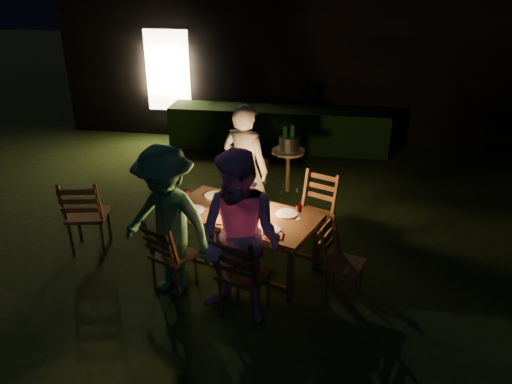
% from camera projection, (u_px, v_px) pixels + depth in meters
% --- Properties ---
extents(garden_envelope, '(40.00, 40.00, 3.20)m').
position_uv_depth(garden_envelope, '(313.00, 47.00, 11.26)').
color(garden_envelope, black).
rests_on(garden_envelope, ground).
extents(dining_table, '(1.90, 1.38, 0.71)m').
position_uv_depth(dining_table, '(243.00, 218.00, 5.79)').
color(dining_table, '#51301B').
rests_on(dining_table, ground).
extents(chair_near_left, '(0.56, 0.57, 0.92)m').
position_uv_depth(chair_near_left, '(174.00, 266.00, 5.53)').
color(chair_near_left, '#51301B').
rests_on(chair_near_left, ground).
extents(chair_near_right, '(0.59, 0.62, 1.03)m').
position_uv_depth(chair_near_right, '(244.00, 288.00, 5.12)').
color(chair_near_right, '#51301B').
rests_on(chair_near_right, ground).
extents(chair_far_left, '(0.61, 0.63, 1.03)m').
position_uv_depth(chair_far_left, '(244.00, 209.00, 6.73)').
color(chair_far_left, '#51301B').
rests_on(chair_far_left, ground).
extents(chair_far_right, '(0.61, 0.63, 1.02)m').
position_uv_depth(chair_far_right, '(312.00, 227.00, 6.30)').
color(chair_far_right, '#51301B').
rests_on(chair_far_right, ground).
extents(chair_end, '(0.53, 0.51, 0.89)m').
position_uv_depth(chair_end, '(342.00, 275.00, 5.40)').
color(chair_end, '#51301B').
rests_on(chair_end, ground).
extents(chair_spare, '(0.57, 0.59, 1.06)m').
position_uv_depth(chair_spare, '(89.00, 227.00, 6.27)').
color(chair_spare, '#51301B').
rests_on(chair_spare, ground).
extents(person_house_side, '(0.74, 0.61, 1.75)m').
position_uv_depth(person_house_side, '(245.00, 169.00, 6.54)').
color(person_house_side, beige).
rests_on(person_house_side, ground).
extents(person_opp_right, '(1.06, 0.94, 1.81)m').
position_uv_depth(person_opp_right, '(240.00, 240.00, 4.83)').
color(person_opp_right, '#D894CE').
rests_on(person_opp_right, ground).
extents(person_opp_left, '(1.25, 0.97, 1.71)m').
position_uv_depth(person_opp_left, '(167.00, 223.00, 5.25)').
color(person_opp_left, '#39734A').
rests_on(person_opp_left, ground).
extents(lantern, '(0.16, 0.16, 0.35)m').
position_uv_depth(lantern, '(249.00, 200.00, 5.71)').
color(lantern, white).
rests_on(lantern, dining_table).
extents(plate_far_left, '(0.25, 0.25, 0.01)m').
position_uv_depth(plate_far_left, '(214.00, 195.00, 6.17)').
color(plate_far_left, white).
rests_on(plate_far_left, dining_table).
extents(plate_near_left, '(0.25, 0.25, 0.01)m').
position_uv_depth(plate_near_left, '(193.00, 210.00, 5.82)').
color(plate_near_left, white).
rests_on(plate_near_left, dining_table).
extents(plate_far_right, '(0.25, 0.25, 0.01)m').
position_uv_depth(plate_far_right, '(287.00, 214.00, 5.73)').
color(plate_far_right, white).
rests_on(plate_far_right, dining_table).
extents(plate_near_right, '(0.25, 0.25, 0.01)m').
position_uv_depth(plate_near_right, '(269.00, 230.00, 5.38)').
color(plate_near_right, white).
rests_on(plate_near_right, dining_table).
extents(wineglass_a, '(0.06, 0.06, 0.18)m').
position_uv_depth(wineglass_a, '(234.00, 192.00, 6.07)').
color(wineglass_a, '#59070F').
rests_on(wineglass_a, dining_table).
extents(wineglass_b, '(0.06, 0.06, 0.18)m').
position_uv_depth(wineglass_b, '(186.00, 197.00, 5.94)').
color(wineglass_b, '#59070F').
rests_on(wineglass_b, dining_table).
extents(wineglass_c, '(0.06, 0.06, 0.18)m').
position_uv_depth(wineglass_c, '(254.00, 222.00, 5.37)').
color(wineglass_c, '#59070F').
rests_on(wineglass_c, dining_table).
extents(wineglass_d, '(0.06, 0.06, 0.18)m').
position_uv_depth(wineglass_d, '(299.00, 212.00, 5.59)').
color(wineglass_d, '#59070F').
rests_on(wineglass_d, dining_table).
extents(wineglass_e, '(0.06, 0.06, 0.18)m').
position_uv_depth(wineglass_e, '(222.00, 215.00, 5.53)').
color(wineglass_e, silver).
rests_on(wineglass_e, dining_table).
extents(bottle_table, '(0.07, 0.07, 0.28)m').
position_uv_depth(bottle_table, '(225.00, 198.00, 5.81)').
color(bottle_table, '#0F471E').
rests_on(bottle_table, dining_table).
extents(napkin_left, '(0.18, 0.14, 0.01)m').
position_uv_depth(napkin_left, '(217.00, 221.00, 5.57)').
color(napkin_left, red).
rests_on(napkin_left, dining_table).
extents(napkin_right, '(0.18, 0.14, 0.01)m').
position_uv_depth(napkin_right, '(274.00, 236.00, 5.27)').
color(napkin_right, red).
rests_on(napkin_right, dining_table).
extents(phone, '(0.14, 0.07, 0.01)m').
position_uv_depth(phone, '(184.00, 211.00, 5.79)').
color(phone, black).
rests_on(phone, dining_table).
extents(side_table, '(0.52, 0.52, 0.70)m').
position_uv_depth(side_table, '(288.00, 155.00, 7.74)').
color(side_table, olive).
rests_on(side_table, ground).
extents(ice_bucket, '(0.30, 0.30, 0.22)m').
position_uv_depth(ice_bucket, '(289.00, 144.00, 7.66)').
color(ice_bucket, '#A5A8AD').
rests_on(ice_bucket, side_table).
extents(bottle_bucket_a, '(0.07, 0.07, 0.32)m').
position_uv_depth(bottle_bucket_a, '(285.00, 141.00, 7.61)').
color(bottle_bucket_a, '#0F471E').
rests_on(bottle_bucket_a, side_table).
extents(bottle_bucket_b, '(0.07, 0.07, 0.32)m').
position_uv_depth(bottle_bucket_b, '(292.00, 140.00, 7.66)').
color(bottle_bucket_b, '#0F471E').
rests_on(bottle_bucket_b, side_table).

